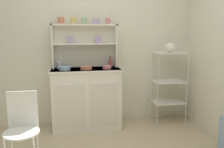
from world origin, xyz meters
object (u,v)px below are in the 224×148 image
(hutch_shelf_unit, at_px, (85,42))
(wire_chair, at_px, (22,124))
(hutch_cabinet, at_px, (86,98))
(utensil_jar, at_px, (59,65))
(bakers_rack, at_px, (169,79))
(porcelain_teapot, at_px, (170,48))
(cup_terracotta_0, at_px, (61,21))
(bowl_mixing_large, at_px, (65,68))
(jam_bottle, at_px, (110,63))

(hutch_shelf_unit, distance_m, wire_chair, 1.60)
(hutch_cabinet, distance_m, utensil_jar, 0.64)
(hutch_shelf_unit, xyz_separation_m, bakers_rack, (1.31, -0.18, -0.58))
(hutch_cabinet, xyz_separation_m, porcelain_teapot, (1.31, -0.01, 0.74))
(wire_chair, relative_size, utensil_jar, 3.72)
(bakers_rack, relative_size, cup_terracotta_0, 11.72)
(wire_chair, xyz_separation_m, bowl_mixing_large, (0.44, 0.95, 0.43))
(utensil_jar, bearing_deg, porcelain_teapot, -3.06)
(hutch_cabinet, distance_m, jam_bottle, 0.65)
(hutch_shelf_unit, distance_m, porcelain_teapot, 1.33)
(jam_bottle, relative_size, utensil_jar, 0.76)
(bowl_mixing_large, distance_m, jam_bottle, 0.71)
(hutch_cabinet, distance_m, bowl_mixing_large, 0.57)
(utensil_jar, distance_m, porcelain_teapot, 1.72)
(hutch_shelf_unit, height_order, wire_chair, hutch_shelf_unit)
(bakers_rack, relative_size, porcelain_teapot, 4.76)
(bowl_mixing_large, xyz_separation_m, jam_bottle, (0.69, 0.16, 0.04))
(wire_chair, bearing_deg, bakers_rack, 23.52)
(hutch_cabinet, bearing_deg, bakers_rack, -0.55)
(cup_terracotta_0, bearing_deg, utensil_jar, -134.43)
(cup_terracotta_0, relative_size, porcelain_teapot, 0.41)
(bakers_rack, height_order, utensil_jar, utensil_jar)
(wire_chair, distance_m, cup_terracotta_0, 1.64)
(hutch_shelf_unit, bearing_deg, bowl_mixing_large, -142.16)
(hutch_cabinet, xyz_separation_m, bowl_mixing_large, (-0.30, -0.07, 0.47))
(hutch_shelf_unit, height_order, bowl_mixing_large, hutch_shelf_unit)
(jam_bottle, bearing_deg, hutch_shelf_unit, 168.74)
(bakers_rack, distance_m, bowl_mixing_large, 1.64)
(hutch_cabinet, bearing_deg, wire_chair, -125.85)
(cup_terracotta_0, xyz_separation_m, utensil_jar, (-0.04, -0.04, -0.64))
(bakers_rack, distance_m, cup_terracotta_0, 1.89)
(hutch_cabinet, relative_size, bowl_mixing_large, 6.33)
(bowl_mixing_large, bearing_deg, cup_terracotta_0, 100.87)
(bakers_rack, distance_m, jam_bottle, 0.97)
(hutch_shelf_unit, height_order, utensil_jar, hutch_shelf_unit)
(wire_chair, distance_m, bowl_mixing_large, 1.13)
(wire_chair, height_order, porcelain_teapot, porcelain_teapot)
(jam_bottle, bearing_deg, cup_terracotta_0, 177.17)
(hutch_cabinet, relative_size, bakers_rack, 0.92)
(wire_chair, height_order, cup_terracotta_0, cup_terracotta_0)
(bowl_mixing_large, bearing_deg, porcelain_teapot, 2.15)
(utensil_jar, bearing_deg, cup_terracotta_0, 45.57)
(porcelain_teapot, bearing_deg, cup_terracotta_0, 175.34)
(bakers_rack, xyz_separation_m, bowl_mixing_large, (-1.62, -0.06, 0.22))
(wire_chair, relative_size, jam_bottle, 4.91)
(hutch_shelf_unit, height_order, jam_bottle, hutch_shelf_unit)
(bakers_rack, xyz_separation_m, wire_chair, (-2.06, -1.01, -0.20))
(wire_chair, distance_m, jam_bottle, 1.65)
(hutch_cabinet, bearing_deg, jam_bottle, 12.62)
(bakers_rack, bearing_deg, jam_bottle, 173.93)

